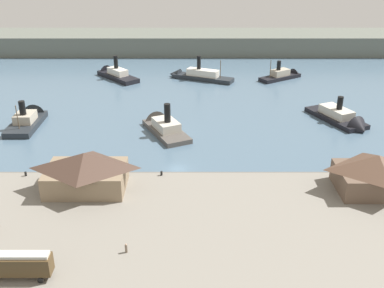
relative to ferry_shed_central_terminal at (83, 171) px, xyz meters
name	(u,v)px	position (x,y,z in m)	size (l,w,h in m)	color
ground_plane	(176,169)	(17.11, 10.36, -5.04)	(320.00, 320.00, 0.00)	slate
quay_promenade	(172,226)	(17.11, -11.64, -4.44)	(110.00, 36.00, 1.20)	gray
seawall_edge	(175,175)	(17.11, 6.76, -4.54)	(110.00, 0.80, 1.00)	#666159
ferry_shed_central_terminal	(83,171)	(0.00, 0.00, 0.00)	(15.15, 10.62, 7.55)	#847056
ferry_shed_customs_shed	(374,172)	(54.82, -0.58, -0.10)	(14.38, 10.73, 7.34)	brown
street_tram	(15,264)	(-4.39, -25.17, -1.39)	(9.67, 2.49, 4.18)	#4C381E
pedestrian_near_east_shed	(124,249)	(10.08, -19.51, -3.11)	(0.39, 0.39, 1.59)	#6B5B4C
mooring_post_center_east	(23,174)	(-13.53, 5.09, -3.39)	(0.44, 0.44, 0.90)	black
mooring_post_west	(160,173)	(13.97, 5.30, -3.39)	(0.44, 0.44, 0.90)	black
ferry_outer_harbor	(27,119)	(-23.21, 36.66, -3.80)	(6.68, 17.89, 9.90)	#23282D
ferry_mid_harbor	(341,119)	(60.43, 36.32, -3.90)	(14.27, 20.84, 9.35)	black
ferry_approaching_west	(194,75)	(21.58, 78.05, -3.66)	(23.37, 13.64, 9.73)	#23282D
ferry_moored_east	(112,74)	(-7.44, 80.25, -3.77)	(17.36, 18.59, 9.86)	black
ferry_moored_west	(282,75)	(52.51, 79.10, -3.84)	(16.87, 13.17, 8.81)	black
ferry_near_quay	(160,125)	(12.51, 32.09, -3.79)	(13.76, 19.60, 10.53)	#514C47
far_headland	(183,42)	(17.11, 120.36, -1.04)	(180.00, 24.00, 8.00)	#60665B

